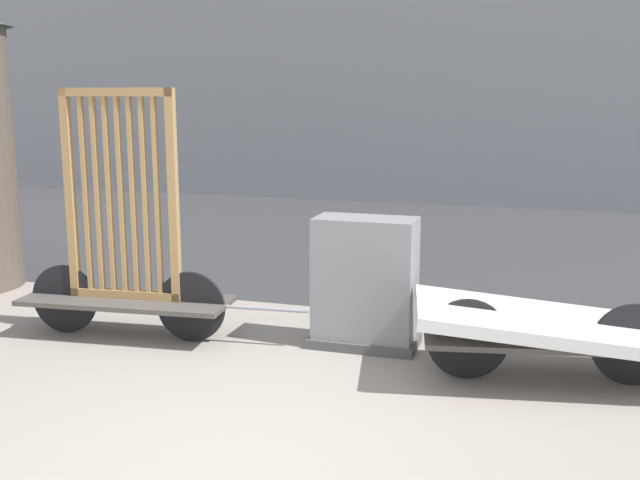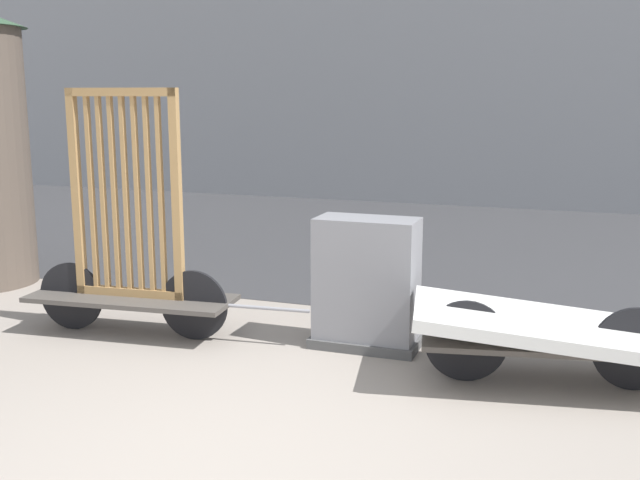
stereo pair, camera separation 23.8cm
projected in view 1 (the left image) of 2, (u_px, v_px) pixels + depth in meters
name	position (u px, v px, depth m)	size (l,w,h in m)	color
ground_plane	(220.00, 468.00, 4.17)	(60.00, 60.00, 0.00)	gray
road_strip	(424.00, 241.00, 10.58)	(56.00, 7.21, 0.01)	#38383A
bike_cart_with_bedframe	(125.00, 258.00, 6.31)	(2.51, 0.75, 2.10)	#4C4742
bike_cart_with_mattress	(551.00, 329.00, 5.36)	(2.61, 1.27, 0.60)	#4C4742
utility_cabinet	(365.00, 288.00, 6.11)	(0.88, 0.47, 1.07)	#4C4C4C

